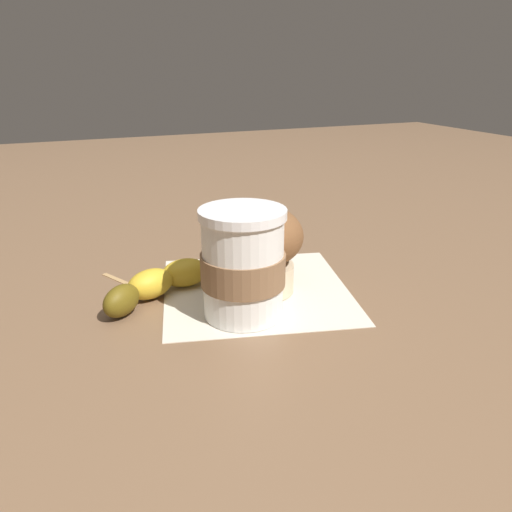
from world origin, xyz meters
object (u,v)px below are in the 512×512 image
(coffee_cup, at_px, (243,264))
(muffin, at_px, (263,246))
(banana, at_px, (171,280))
(sugar_packet, at_px, (262,240))

(coffee_cup, relative_size, muffin, 1.13)
(coffee_cup, height_order, muffin, coffee_cup)
(banana, bearing_deg, muffin, -108.70)
(banana, bearing_deg, sugar_packet, -53.53)
(muffin, relative_size, sugar_packet, 2.24)
(coffee_cup, xyz_separation_m, sugar_packet, (0.22, -0.12, -0.06))
(coffee_cup, bearing_deg, sugar_packet, -28.24)
(coffee_cup, xyz_separation_m, muffin, (0.05, -0.05, -0.00))
(muffin, bearing_deg, banana, 71.30)
(coffee_cup, distance_m, banana, 0.12)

